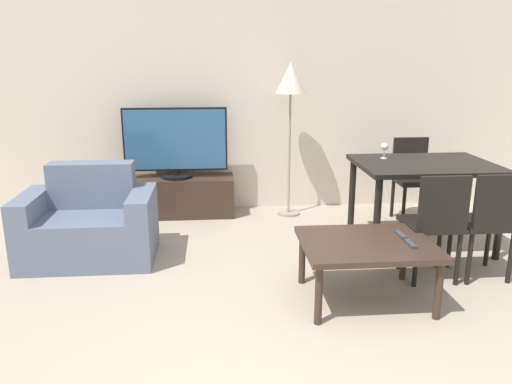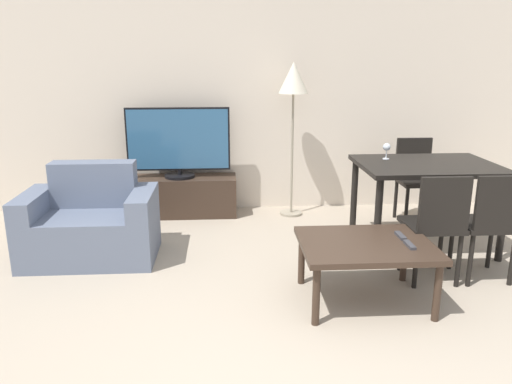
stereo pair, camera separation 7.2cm
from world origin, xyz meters
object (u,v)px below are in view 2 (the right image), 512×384
at_px(floor_lamp, 293,86).
at_px(remote_primary, 400,236).
at_px(dining_chair_near_right, 490,221).
at_px(dining_chair_far, 416,175).
at_px(tv, 178,142).
at_px(wine_glass_left, 387,148).
at_px(armchair, 91,225).
at_px(tv_stand, 181,196).
at_px(dining_chair_near, 436,222).
at_px(remote_secondary, 410,245).
at_px(dining_table, 426,174).
at_px(coffee_table, 366,249).

bearing_deg(floor_lamp, remote_primary, -75.10).
bearing_deg(dining_chair_near_right, dining_chair_far, 90.00).
xyz_separation_m(floor_lamp, remote_primary, (0.51, -1.93, -0.93)).
distance_m(tv, wine_glass_left, 2.13).
relative_size(armchair, tv_stand, 0.90).
bearing_deg(floor_lamp, dining_chair_near, -64.29).
bearing_deg(tv_stand, remote_secondary, -51.76).
distance_m(armchair, dining_chair_far, 3.22).
distance_m(dining_chair_near, floor_lamp, 2.14).
height_order(armchair, wine_glass_left, wine_glass_left).
relative_size(remote_secondary, wine_glass_left, 1.03).
bearing_deg(dining_chair_near, remote_secondary, -132.81).
xyz_separation_m(dining_chair_near_right, floor_lamp, (-1.26, 1.75, 0.90)).
height_order(armchair, remote_primary, armchair).
height_order(tv, dining_table, tv).
height_order(tv_stand, dining_chair_near_right, dining_chair_near_right).
xyz_separation_m(tv, remote_primary, (1.71, -1.99, -0.35)).
height_order(armchair, tv, tv).
bearing_deg(dining_chair_near_right, remote_primary, -166.45).
xyz_separation_m(tv, floor_lamp, (1.20, -0.06, 0.58)).
bearing_deg(tv_stand, dining_chair_near, -41.65).
bearing_deg(dining_chair_far, dining_chair_near_right, -90.00).
height_order(floor_lamp, remote_secondary, floor_lamp).
bearing_deg(armchair, coffee_table, -23.94).
xyz_separation_m(tv, remote_secondary, (1.71, -2.17, -0.35)).
xyz_separation_m(tv_stand, tv, (0.00, -0.00, 0.59)).
xyz_separation_m(dining_chair_far, remote_primary, (-0.74, -1.66, -0.04)).
distance_m(tv_stand, tv, 0.59).
distance_m(dining_table, remote_secondary, 1.24).
bearing_deg(dining_chair_near_right, dining_table, 105.55).
xyz_separation_m(coffee_table, remote_primary, (0.27, 0.08, 0.06)).
height_order(dining_chair_near, dining_chair_far, same).
bearing_deg(dining_chair_far, coffee_table, -120.08).
distance_m(dining_table, wine_glass_left, 0.41).
xyz_separation_m(dining_table, dining_chair_far, (0.21, 0.74, -0.19)).
distance_m(coffee_table, wine_glass_left, 1.38).
bearing_deg(dining_chair_near_right, coffee_table, -165.51).
xyz_separation_m(coffee_table, dining_chair_near_right, (1.01, 0.26, 0.09)).
bearing_deg(dining_chair_near, dining_table, 74.45).
bearing_deg(wine_glass_left, dining_table, -32.30).
distance_m(coffee_table, floor_lamp, 2.26).
bearing_deg(remote_secondary, tv_stand, 128.24).
xyz_separation_m(dining_chair_near, remote_secondary, (-0.33, -0.36, -0.04)).
distance_m(armchair, coffee_table, 2.30).
distance_m(dining_table, dining_chair_near_right, 0.79).
height_order(tv_stand, coffee_table, coffee_table).
distance_m(remote_secondary, wine_glass_left, 1.38).
distance_m(coffee_table, dining_chair_far, 2.02).
bearing_deg(tv_stand, remote_primary, -49.37).
bearing_deg(coffee_table, remote_primary, 17.08).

